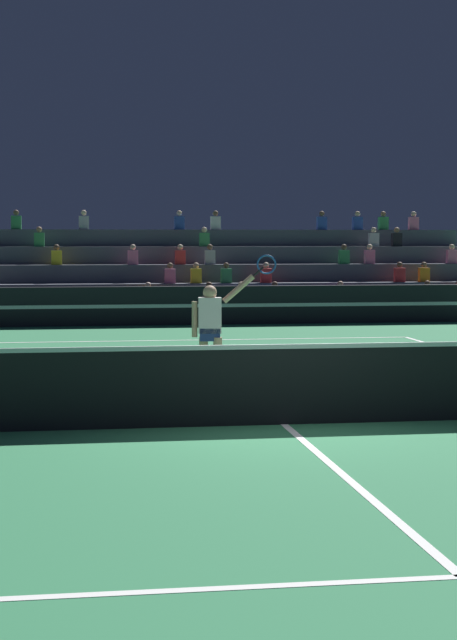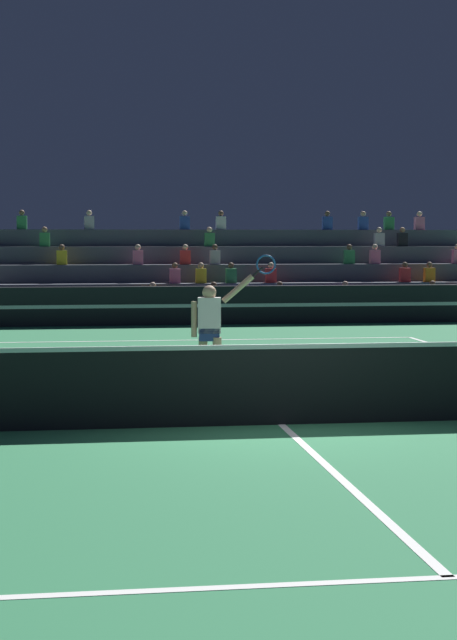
# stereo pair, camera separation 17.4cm
# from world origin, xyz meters

# --- Properties ---
(ground_plane) EXTENTS (120.00, 120.00, 0.00)m
(ground_plane) POSITION_xyz_m (0.00, 0.00, 0.00)
(ground_plane) COLOR #2D7A4C
(court_lines) EXTENTS (11.10, 23.90, 0.01)m
(court_lines) POSITION_xyz_m (0.00, 0.00, 0.00)
(court_lines) COLOR white
(court_lines) RESTS_ON ground
(tennis_net) EXTENTS (12.00, 0.10, 1.10)m
(tennis_net) POSITION_xyz_m (0.00, 0.00, 0.54)
(tennis_net) COLOR #2D6B38
(tennis_net) RESTS_ON ground
(sponsor_banner_wall) EXTENTS (18.00, 0.26, 1.10)m
(sponsor_banner_wall) POSITION_xyz_m (0.00, 16.58, 0.55)
(sponsor_banner_wall) COLOR black
(sponsor_banner_wall) RESTS_ON ground
(bleacher_stand) EXTENTS (20.52, 4.75, 3.38)m
(bleacher_stand) POSITION_xyz_m (0.00, 20.38, 1.02)
(bleacher_stand) COLOR #4C515B
(bleacher_stand) RESTS_ON ground
(tennis_player) EXTENTS (1.38, 0.38, 2.25)m
(tennis_player) POSITION_xyz_m (-0.57, 2.90, 0.98)
(tennis_player) COLOR tan
(tennis_player) RESTS_ON ground
(tennis_ball) EXTENTS (0.07, 0.07, 0.07)m
(tennis_ball) POSITION_xyz_m (3.69, 5.28, 0.03)
(tennis_ball) COLOR #C6DB33
(tennis_ball) RESTS_ON ground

